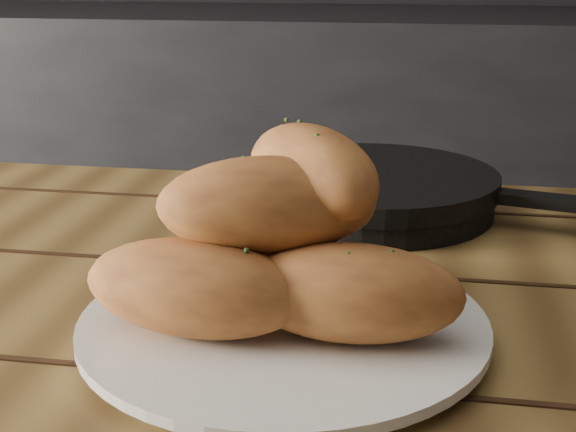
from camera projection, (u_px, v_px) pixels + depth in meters
The scene contains 4 objects.
counter at pixel (163, 195), 2.00m from camera, with size 2.80×0.60×0.90m, color black.
plate at pixel (283, 327), 0.59m from camera, with size 0.30×0.30×0.02m.
bread_rolls at pixel (282, 241), 0.58m from camera, with size 0.27×0.22×0.14m.
skillet at pixel (374, 190), 0.89m from camera, with size 0.41×0.28×0.05m.
Camera 1 is at (0.63, -0.13, 1.02)m, focal length 50.00 mm.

